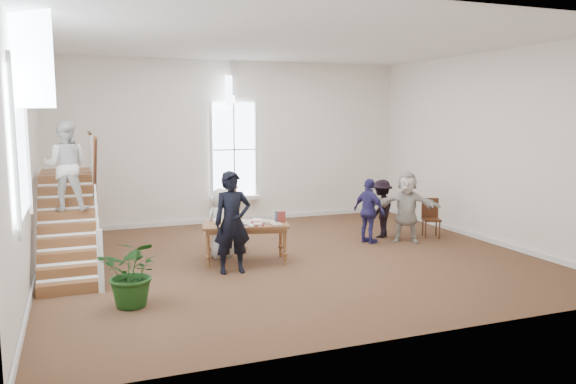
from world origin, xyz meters
name	(u,v)px	position (x,y,z in m)	size (l,w,h in m)	color
ground	(291,259)	(0.00, 0.00, 0.00)	(10.00, 10.00, 0.00)	#4F2E1F
room_shell	(235,208)	(0.00, 4.39, 0.40)	(10.49, 10.00, 10.00)	white
staircase	(67,188)	(-4.34, 0.75, 1.62)	(1.10, 4.10, 2.92)	brown
library_table	(246,227)	(-0.96, 0.08, 0.73)	(1.89, 1.23, 0.88)	brown
police_officer	(232,222)	(-1.43, -0.57, 0.98)	(0.72, 0.47, 1.97)	black
elderly_woman	(222,223)	(-1.33, 0.68, 0.74)	(0.73, 0.47, 1.49)	beige
person_yellow	(229,212)	(-1.03, 1.18, 0.87)	(0.85, 0.66, 1.74)	beige
woman_cluster_a	(369,211)	(2.26, 0.72, 0.77)	(0.90, 0.38, 1.54)	navy
woman_cluster_b	(382,209)	(2.86, 1.17, 0.72)	(0.93, 0.53, 1.44)	black
woman_cluster_c	(407,207)	(3.16, 0.52, 0.85)	(1.57, 0.50, 1.69)	beige
floor_plant	(134,272)	(-3.40, -1.87, 0.56)	(1.00, 0.87, 1.11)	#173E13
side_chair	(431,216)	(4.03, 0.78, 0.53)	(0.54, 0.54, 0.96)	#3E2010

